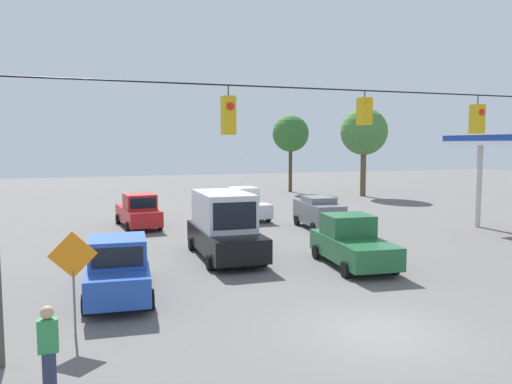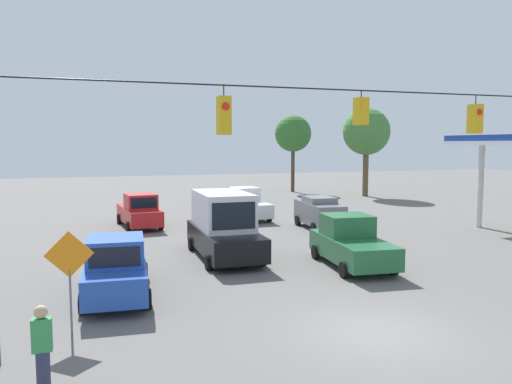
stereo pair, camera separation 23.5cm
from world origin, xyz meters
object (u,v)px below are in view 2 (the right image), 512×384
overhead_signal_span (358,166)px  tree_horizon_right (293,134)px  traffic_cone_second (102,271)px  pickup_truck_red_withflow_far (139,212)px  pedestrian (42,348)px  box_truck_black_withflow_mid (224,225)px  tree_horizon_left (366,132)px  traffic_cone_nearest (105,291)px  sedan_grey_oncoming_far (319,212)px  traffic_cone_third (102,253)px  pickup_truck_blue_parked_shoulder (116,268)px  work_zone_sign (69,262)px  pickup_truck_green_crossing_near (351,243)px  pickup_truck_white_oncoming_deep (246,204)px

overhead_signal_span → tree_horizon_right: tree_horizon_right is taller
traffic_cone_second → pickup_truck_red_withflow_far: bearing=-102.3°
pedestrian → box_truck_black_withflow_mid: bearing=-121.9°
overhead_signal_span → traffic_cone_second: size_ratio=33.79×
pedestrian → tree_horizon_left: tree_horizon_left is taller
traffic_cone_nearest → traffic_cone_second: bearing=-89.7°
sedan_grey_oncoming_far → traffic_cone_third: bearing=18.3°
overhead_signal_span → sedan_grey_oncoming_far: size_ratio=4.17×
traffic_cone_third → tree_horizon_left: size_ratio=0.07×
traffic_cone_third → tree_horizon_right: size_ratio=0.07×
overhead_signal_span → pickup_truck_blue_parked_shoulder: size_ratio=3.43×
overhead_signal_span → tree_horizon_right: (-13.54, -36.83, 1.68)m
traffic_cone_third → work_zone_sign: 9.13m
sedan_grey_oncoming_far → traffic_cone_second: 14.92m
overhead_signal_span → sedan_grey_oncoming_far: bearing=-112.0°
pickup_truck_blue_parked_shoulder → traffic_cone_nearest: (0.40, 0.28, -0.69)m
pickup_truck_red_withflow_far → traffic_cone_nearest: pickup_truck_red_withflow_far is taller
pickup_truck_green_crossing_near → traffic_cone_second: (10.04, -1.20, -0.69)m
pedestrian → traffic_cone_third: bearing=-96.9°
pickup_truck_green_crossing_near → traffic_cone_second: size_ratio=9.14×
pickup_truck_white_oncoming_deep → pickup_truck_red_withflow_far: same height
pickup_truck_green_crossing_near → tree_horizon_left: (-15.43, -24.53, 5.31)m
tree_horizon_right → traffic_cone_second: bearing=55.5°
sedan_grey_oncoming_far → pickup_truck_red_withflow_far: 11.07m
pickup_truck_blue_parked_shoulder → traffic_cone_second: bearing=-80.4°
pickup_truck_red_withflow_far → pedestrian: 20.79m
traffic_cone_nearest → work_zone_sign: (0.97, 2.86, 1.70)m
traffic_cone_second → pedestrian: bearing=80.8°
overhead_signal_span → traffic_cone_third: (6.85, -10.41, -4.23)m
pickup_truck_blue_parked_shoulder → traffic_cone_third: (0.35, -5.77, -0.69)m
pickup_truck_green_crossing_near → traffic_cone_third: pickup_truck_green_crossing_near is taller
sedan_grey_oncoming_far → pickup_truck_green_crossing_near: (2.78, 8.79, -0.04)m
tree_horizon_left → pickup_truck_red_withflow_far: bearing=27.0°
pickup_truck_white_oncoming_deep → pickup_truck_green_crossing_near: (-0.13, 14.23, 0.00)m
pickup_truck_blue_parked_shoulder → work_zone_sign: (1.36, 3.14, 1.01)m
pickup_truck_white_oncoming_deep → tree_horizon_right: 20.47m
overhead_signal_span → pickup_truck_green_crossing_near: (-3.13, -5.86, -3.54)m
traffic_cone_nearest → tree_horizon_left: bearing=-134.4°
traffic_cone_third → box_truck_black_withflow_mid: bearing=167.1°
work_zone_sign → tree_horizon_left: tree_horizon_left is taller
sedan_grey_oncoming_far → traffic_cone_nearest: size_ratio=8.11×
pickup_truck_blue_parked_shoulder → pickup_truck_red_withflow_far: bearing=-98.6°
box_truck_black_withflow_mid → traffic_cone_nearest: box_truck_black_withflow_mid is taller
tree_horizon_left → tree_horizon_right: tree_horizon_left is taller
pickup_truck_red_withflow_far → work_zone_sign: 17.60m
work_zone_sign → tree_horizon_right: bearing=-121.2°
tree_horizon_left → work_zone_sign: bearing=47.5°
tree_horizon_right → work_zone_sign: bearing=58.8°
sedan_grey_oncoming_far → box_truck_black_withflow_mid: size_ratio=0.74×
pickup_truck_green_crossing_near → box_truck_black_withflow_mid: 5.76m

